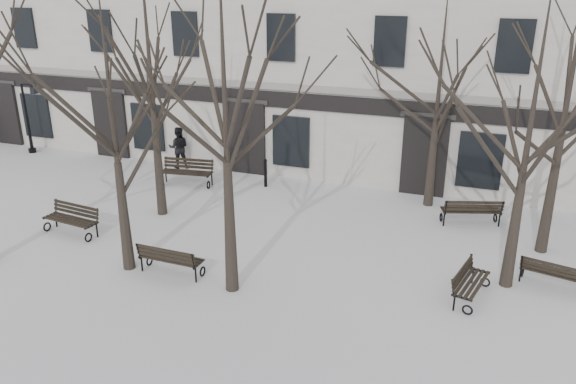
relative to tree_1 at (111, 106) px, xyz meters
The scene contains 18 objects.
ground 5.55m from the tree_1, ahead, with size 100.00×100.00×0.00m, color white.
building 13.92m from the tree_1, 76.62° to the left, with size 40.40×10.20×11.40m.
tree_1 is the anchor object (origin of this frame).
tree_2 3.20m from the tree_1, ahead, with size 5.71×5.71×8.15m.
tree_3 10.04m from the tree_1, 15.15° to the left, with size 5.14×5.14×7.35m.
tree_4 3.94m from the tree_1, 108.73° to the left, with size 6.24×6.24×8.91m.
tree_5 10.33m from the tree_1, 46.69° to the left, with size 4.99×4.99×7.13m.
tree_6 11.79m from the tree_1, 25.35° to the left, with size 6.02×6.02×8.59m.
bench_0 5.13m from the tree_1, 156.61° to the left, with size 1.88×0.85×0.92m.
bench_1 4.21m from the tree_1, ahead, with size 1.77×0.67×0.88m.
bench_2 11.88m from the tree_1, 14.89° to the left, with size 1.67×0.91×0.80m.
bench_3 7.73m from the tree_1, 106.16° to the left, with size 2.06×1.00×1.00m.
bench_4 11.33m from the tree_1, 36.03° to the left, with size 1.94×1.21×0.93m.
bench_5 9.82m from the tree_1, 10.55° to the left, with size 0.93×1.71×0.82m.
lamp_post 13.19m from the tree_1, 143.67° to the left, with size 1.02×0.38×3.25m.
bollard_a 8.29m from the tree_1, 81.82° to the left, with size 0.14×0.14×1.10m.
bollard_b 13.96m from the tree_1, 34.89° to the left, with size 0.15×0.15×1.16m.
pedestrian_b 9.80m from the tree_1, 111.60° to the left, with size 0.85×0.66×1.74m, color black.
Camera 1 is at (5.63, -11.81, 7.44)m, focal length 35.00 mm.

